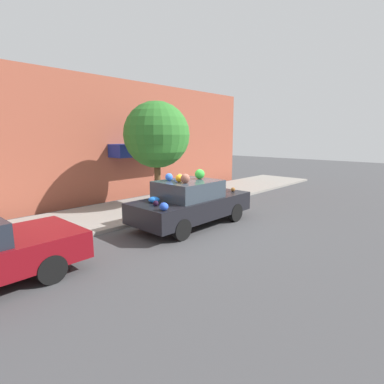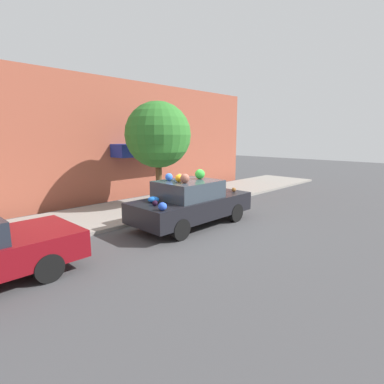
# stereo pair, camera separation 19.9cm
# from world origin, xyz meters

# --- Properties ---
(ground_plane) EXTENTS (60.00, 60.00, 0.00)m
(ground_plane) POSITION_xyz_m (0.00, 0.00, 0.00)
(ground_plane) COLOR #424244
(sidewalk_curb) EXTENTS (24.00, 3.20, 0.11)m
(sidewalk_curb) POSITION_xyz_m (0.00, 2.70, 0.05)
(sidewalk_curb) COLOR gray
(sidewalk_curb) RESTS_ON ground
(building_facade) EXTENTS (18.00, 1.20, 5.17)m
(building_facade) POSITION_xyz_m (0.09, 4.92, 2.56)
(building_facade) COLOR #9E4C38
(building_facade) RESTS_ON ground
(street_tree) EXTENTS (2.46, 2.46, 3.95)m
(street_tree) POSITION_xyz_m (0.67, 2.30, 2.81)
(street_tree) COLOR brown
(street_tree) RESTS_ON sidewalk_curb
(fire_hydrant) EXTENTS (0.20, 0.20, 0.70)m
(fire_hydrant) POSITION_xyz_m (2.78, 1.58, 0.45)
(fire_hydrant) COLOR red
(fire_hydrant) RESTS_ON sidewalk_curb
(art_car) EXTENTS (4.05, 1.76, 1.75)m
(art_car) POSITION_xyz_m (-0.04, -0.14, 0.74)
(art_car) COLOR black
(art_car) RESTS_ON ground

